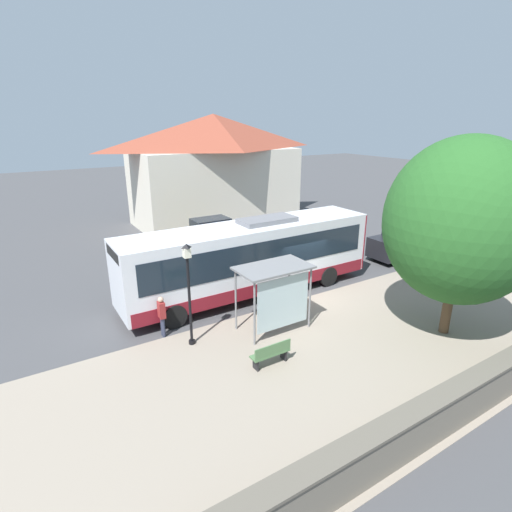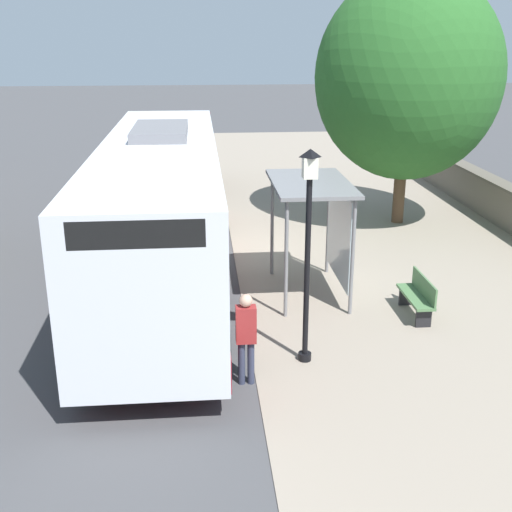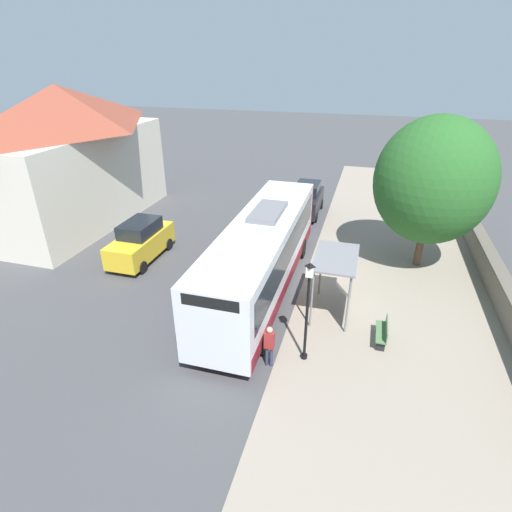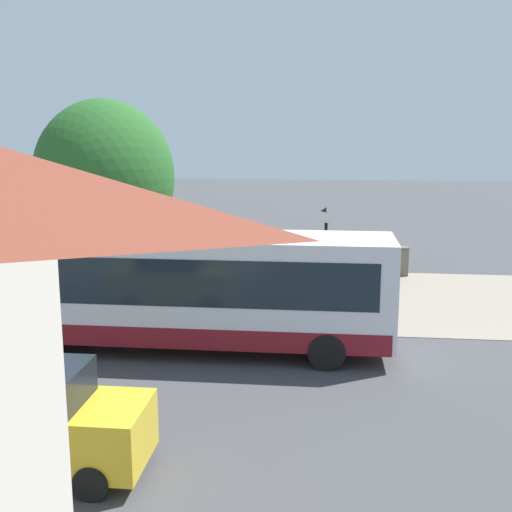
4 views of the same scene
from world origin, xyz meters
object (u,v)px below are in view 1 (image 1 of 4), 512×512
(bench, at_px, (271,354))
(parked_car_behind_bus, at_px, (402,242))
(street_lamp_near, at_px, (189,286))
(shade_tree, at_px, (462,222))
(bus, at_px, (251,257))
(parked_car_far_lane, at_px, (210,236))
(pedestrian, at_px, (162,313))
(bus_shelter, at_px, (276,279))

(bench, relative_size, parked_car_behind_bus, 0.34)
(street_lamp_near, bearing_deg, shade_tree, -116.69)
(bus, height_order, parked_car_far_lane, bus)
(street_lamp_near, bearing_deg, bus, -57.14)
(pedestrian, relative_size, shade_tree, 0.22)
(bench, xyz_separation_m, parked_car_far_lane, (12.36, -3.69, 0.54))
(pedestrian, distance_m, parked_car_far_lane, 10.51)
(bench, xyz_separation_m, street_lamp_near, (2.68, 1.72, 1.86))
(parked_car_far_lane, bearing_deg, shade_tree, -166.67)
(bus, distance_m, pedestrian, 5.24)
(bus_shelter, relative_size, bench, 2.02)
(bus_shelter, relative_size, pedestrian, 1.73)
(bus, bearing_deg, shade_tree, -147.48)
(street_lamp_near, height_order, parked_car_behind_bus, street_lamp_near)
(shade_tree, height_order, parked_car_behind_bus, shade_tree)
(street_lamp_near, xyz_separation_m, parked_car_behind_bus, (2.38, -14.50, -1.31))
(bus_shelter, height_order, parked_car_behind_bus, bus_shelter)
(parked_car_behind_bus, bearing_deg, shade_tree, 139.64)
(bench, height_order, parked_car_far_lane, parked_car_far_lane)
(pedestrian, bearing_deg, parked_car_behind_bus, -85.29)
(bench, bearing_deg, street_lamp_near, 32.74)
(bus_shelter, bearing_deg, bench, 142.25)
(street_lamp_near, bearing_deg, bench, -147.26)
(street_lamp_near, xyz_separation_m, parked_car_far_lane, (9.68, -5.41, -1.32))
(street_lamp_near, height_order, shade_tree, shade_tree)
(bus_shelter, distance_m, parked_car_far_lane, 10.72)
(parked_car_far_lane, bearing_deg, street_lamp_near, 150.79)
(bench, height_order, shade_tree, shade_tree)
(shade_tree, bearing_deg, pedestrian, 59.68)
(bus, bearing_deg, pedestrian, 107.95)
(street_lamp_near, distance_m, parked_car_behind_bus, 14.76)
(street_lamp_near, bearing_deg, pedestrian, 31.83)
(street_lamp_near, bearing_deg, bus_shelter, -103.23)
(pedestrian, xyz_separation_m, shade_tree, (-5.52, -9.44, 3.49))
(bus_shelter, relative_size, street_lamp_near, 0.73)
(shade_tree, xyz_separation_m, parked_car_behind_bus, (6.78, -5.76, -3.44))
(bus_shelter, xyz_separation_m, shade_tree, (-3.64, -5.53, 2.29))
(parked_car_behind_bus, xyz_separation_m, parked_car_far_lane, (7.30, 9.09, -0.01))
(shade_tree, distance_m, parked_car_far_lane, 14.87)
(pedestrian, bearing_deg, street_lamp_near, -148.17)
(pedestrian, bearing_deg, parked_car_far_lane, -35.55)
(bus, height_order, pedestrian, bus)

